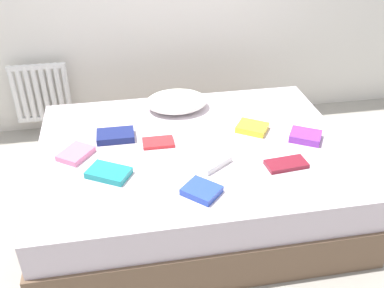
{
  "coord_description": "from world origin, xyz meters",
  "views": [
    {
      "loc": [
        -0.43,
        -2.3,
        2.0
      ],
      "look_at": [
        0.0,
        0.05,
        0.48
      ],
      "focal_mm": 40.79,
      "sensor_mm": 36.0,
      "label": 1
    }
  ],
  "objects_px": {
    "textbook_purple": "(305,136)",
    "textbook_blue": "(202,191)",
    "textbook_maroon": "(286,164)",
    "textbook_navy": "(116,136)",
    "textbook_pink": "(76,154)",
    "textbook_yellow": "(252,128)",
    "textbook_teal": "(109,173)",
    "textbook_white": "(209,160)",
    "radiator": "(41,93)",
    "pillow": "(177,101)",
    "bed": "(193,177)",
    "textbook_red": "(158,142)"
  },
  "relations": [
    {
      "from": "bed",
      "to": "textbook_purple",
      "type": "bearing_deg",
      "value": -4.46
    },
    {
      "from": "textbook_yellow",
      "to": "pillow",
      "type": "bearing_deg",
      "value": 172.3
    },
    {
      "from": "textbook_maroon",
      "to": "textbook_yellow",
      "type": "distance_m",
      "value": 0.44
    },
    {
      "from": "radiator",
      "to": "textbook_maroon",
      "type": "bearing_deg",
      "value": -43.76
    },
    {
      "from": "bed",
      "to": "textbook_white",
      "type": "bearing_deg",
      "value": -74.25
    },
    {
      "from": "bed",
      "to": "textbook_pink",
      "type": "relative_size",
      "value": 9.96
    },
    {
      "from": "textbook_pink",
      "to": "textbook_purple",
      "type": "xyz_separation_m",
      "value": [
        1.46,
        -0.07,
        0.01
      ]
    },
    {
      "from": "textbook_navy",
      "to": "textbook_maroon",
      "type": "bearing_deg",
      "value": -26.08
    },
    {
      "from": "bed",
      "to": "textbook_red",
      "type": "relative_size",
      "value": 10.06
    },
    {
      "from": "textbook_teal",
      "to": "textbook_navy",
      "type": "height_order",
      "value": "textbook_navy"
    },
    {
      "from": "pillow",
      "to": "textbook_navy",
      "type": "distance_m",
      "value": 0.57
    },
    {
      "from": "bed",
      "to": "textbook_navy",
      "type": "relative_size",
      "value": 8.3
    },
    {
      "from": "pillow",
      "to": "textbook_yellow",
      "type": "height_order",
      "value": "pillow"
    },
    {
      "from": "textbook_maroon",
      "to": "textbook_teal",
      "type": "xyz_separation_m",
      "value": [
        -1.04,
        0.09,
        0.01
      ]
    },
    {
      "from": "pillow",
      "to": "textbook_maroon",
      "type": "bearing_deg",
      "value": -57.44
    },
    {
      "from": "textbook_pink",
      "to": "textbook_teal",
      "type": "xyz_separation_m",
      "value": [
        0.19,
        -0.24,
        0.0
      ]
    },
    {
      "from": "radiator",
      "to": "textbook_yellow",
      "type": "relative_size",
      "value": 2.64
    },
    {
      "from": "textbook_maroon",
      "to": "textbook_navy",
      "type": "distance_m",
      "value": 1.1
    },
    {
      "from": "textbook_red",
      "to": "textbook_navy",
      "type": "bearing_deg",
      "value": 157.13
    },
    {
      "from": "textbook_blue",
      "to": "textbook_teal",
      "type": "bearing_deg",
      "value": -163.31
    },
    {
      "from": "textbook_pink",
      "to": "textbook_white",
      "type": "xyz_separation_m",
      "value": [
        0.79,
        -0.21,
        0.0
      ]
    },
    {
      "from": "textbook_yellow",
      "to": "textbook_purple",
      "type": "bearing_deg",
      "value": 4.06
    },
    {
      "from": "pillow",
      "to": "textbook_yellow",
      "type": "relative_size",
      "value": 2.3
    },
    {
      "from": "textbook_yellow",
      "to": "textbook_navy",
      "type": "bearing_deg",
      "value": -150.09
    },
    {
      "from": "radiator",
      "to": "textbook_red",
      "type": "relative_size",
      "value": 2.57
    },
    {
      "from": "textbook_yellow",
      "to": "textbook_white",
      "type": "xyz_separation_m",
      "value": [
        -0.37,
        -0.32,
        -0.0
      ]
    },
    {
      "from": "bed",
      "to": "textbook_yellow",
      "type": "height_order",
      "value": "textbook_yellow"
    },
    {
      "from": "textbook_yellow",
      "to": "textbook_blue",
      "type": "xyz_separation_m",
      "value": [
        -0.47,
        -0.6,
        -0.0
      ]
    },
    {
      "from": "bed",
      "to": "textbook_red",
      "type": "xyz_separation_m",
      "value": [
        -0.22,
        0.06,
        0.26
      ]
    },
    {
      "from": "textbook_purple",
      "to": "textbook_blue",
      "type": "height_order",
      "value": "textbook_purple"
    },
    {
      "from": "radiator",
      "to": "textbook_blue",
      "type": "height_order",
      "value": "radiator"
    },
    {
      "from": "radiator",
      "to": "textbook_teal",
      "type": "bearing_deg",
      "value": -69.03
    },
    {
      "from": "textbook_yellow",
      "to": "textbook_navy",
      "type": "height_order",
      "value": "textbook_navy"
    },
    {
      "from": "pillow",
      "to": "textbook_red",
      "type": "distance_m",
      "value": 0.5
    },
    {
      "from": "radiator",
      "to": "textbook_purple",
      "type": "bearing_deg",
      "value": -34.71
    },
    {
      "from": "textbook_navy",
      "to": "bed",
      "type": "bearing_deg",
      "value": -19.29
    },
    {
      "from": "textbook_white",
      "to": "textbook_purple",
      "type": "bearing_deg",
      "value": -22.76
    },
    {
      "from": "textbook_navy",
      "to": "pillow",
      "type": "bearing_deg",
      "value": 37.29
    },
    {
      "from": "bed",
      "to": "radiator",
      "type": "distance_m",
      "value": 1.62
    },
    {
      "from": "textbook_teal",
      "to": "textbook_yellow",
      "type": "bearing_deg",
      "value": 50.23
    },
    {
      "from": "textbook_purple",
      "to": "textbook_blue",
      "type": "distance_m",
      "value": 0.88
    },
    {
      "from": "textbook_yellow",
      "to": "textbook_teal",
      "type": "xyz_separation_m",
      "value": [
        -0.96,
        -0.35,
        -0.0
      ]
    },
    {
      "from": "radiator",
      "to": "textbook_pink",
      "type": "bearing_deg",
      "value": -73.48
    },
    {
      "from": "radiator",
      "to": "textbook_maroon",
      "type": "relative_size",
      "value": 2.1
    },
    {
      "from": "textbook_maroon",
      "to": "textbook_red",
      "type": "xyz_separation_m",
      "value": [
        -0.72,
        0.38,
        -0.0
      ]
    },
    {
      "from": "textbook_teal",
      "to": "textbook_purple",
      "type": "relative_size",
      "value": 1.22
    },
    {
      "from": "textbook_red",
      "to": "textbook_yellow",
      "type": "relative_size",
      "value": 1.03
    },
    {
      "from": "bed",
      "to": "textbook_pink",
      "type": "height_order",
      "value": "textbook_pink"
    },
    {
      "from": "bed",
      "to": "textbook_purple",
      "type": "distance_m",
      "value": 0.78
    },
    {
      "from": "bed",
      "to": "textbook_blue",
      "type": "distance_m",
      "value": 0.56
    }
  ]
}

